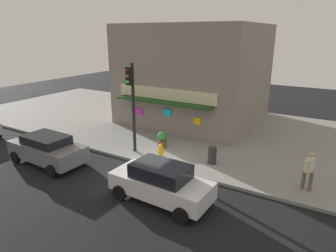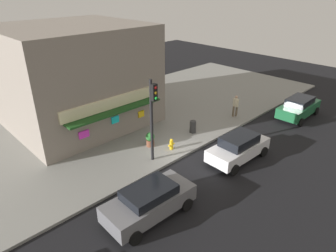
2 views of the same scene
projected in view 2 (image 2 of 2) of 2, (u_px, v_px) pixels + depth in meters
The scene contains 11 objects.
ground_plane at pixel (185, 157), 18.91m from camera, with size 59.79×59.79×0.00m, color black.
sidewalk at pixel (120, 122), 23.34m from camera, with size 39.86×13.81×0.16m, color gray.
corner_building at pixel (75, 76), 21.99m from camera, with size 9.59×9.85×7.16m.
traffic_light at pixel (153, 111), 16.88m from camera, with size 0.32×0.58×5.04m.
fire_hydrant at pixel (171, 144), 19.31m from camera, with size 0.48×0.24×0.74m.
trash_can at pixel (193, 127), 21.44m from camera, with size 0.45×0.45×0.88m, color #2D2D2D.
pedestrian at pixel (236, 105), 23.81m from camera, with size 0.50×0.58×1.75m.
potted_plant_by_doorway at pixel (150, 139), 19.63m from camera, with size 0.57×0.57×0.97m.
parked_car_white at pixel (238, 147), 18.30m from camera, with size 4.33×2.11×1.63m.
parked_car_green at pixel (299, 107), 24.13m from camera, with size 4.42×2.06×1.64m.
parked_car_grey at pixel (149, 201), 13.83m from camera, with size 4.44×2.20×1.57m.
Camera 2 is at (-12.08, -10.86, 9.93)m, focal length 32.18 mm.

